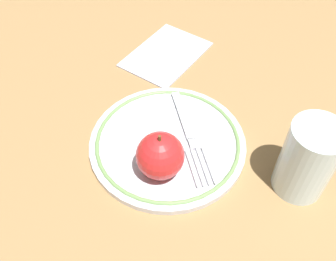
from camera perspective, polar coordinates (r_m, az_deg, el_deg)
name	(u,v)px	position (r m, az deg, el deg)	size (l,w,h in m)	color
ground_plane	(164,144)	(0.56, -0.55, -2.05)	(2.00, 2.00, 0.00)	olive
plate	(168,142)	(0.55, 0.00, -1.77)	(0.23, 0.23, 0.01)	silver
apple_red_whole	(160,156)	(0.49, -1.20, -3.86)	(0.06, 0.06, 0.07)	red
fork	(188,132)	(0.56, 3.06, -0.16)	(0.14, 0.14, 0.00)	silver
drinking_glass	(308,160)	(0.50, 20.52, -4.19)	(0.07, 0.07, 0.11)	silver
napkin_folded	(166,54)	(0.71, -0.28, 11.63)	(0.11, 0.16, 0.01)	silver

